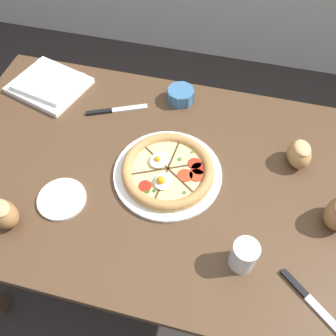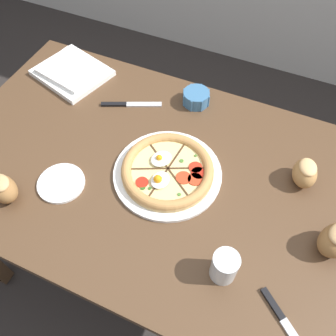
{
  "view_description": "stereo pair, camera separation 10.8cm",
  "coord_description": "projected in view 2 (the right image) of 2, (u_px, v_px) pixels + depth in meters",
  "views": [
    {
      "loc": [
        0.17,
        -0.6,
        1.69
      ],
      "look_at": [
        0.02,
        0.0,
        0.81
      ],
      "focal_mm": 38.0,
      "sensor_mm": 36.0,
      "label": 1
    },
    {
      "loc": [
        0.27,
        -0.57,
        1.69
      ],
      "look_at": [
        0.02,
        0.0,
        0.81
      ],
      "focal_mm": 38.0,
      "sensor_mm": 36.0,
      "label": 2
    }
  ],
  "objects": [
    {
      "name": "ground_plane",
      "position": [
        164.0,
        262.0,
        1.75
      ],
      "size": [
        12.0,
        12.0,
        0.0
      ],
      "primitive_type": "plane",
      "color": "#2D2826"
    },
    {
      "name": "dining_table",
      "position": [
        162.0,
        190.0,
        1.2
      ],
      "size": [
        1.43,
        0.85,
        0.78
      ],
      "color": "#513823",
      "rests_on": "ground_plane"
    },
    {
      "name": "pizza",
      "position": [
        168.0,
        170.0,
        1.09
      ],
      "size": [
        0.34,
        0.34,
        0.06
      ],
      "color": "white",
      "rests_on": "dining_table"
    },
    {
      "name": "ramekin_bowl",
      "position": [
        196.0,
        97.0,
        1.27
      ],
      "size": [
        0.1,
        0.1,
        0.05
      ],
      "color": "teal",
      "rests_on": "dining_table"
    },
    {
      "name": "napkin_folded",
      "position": [
        72.0,
        71.0,
        1.36
      ],
      "size": [
        0.31,
        0.28,
        0.04
      ],
      "rotation": [
        0.0,
        0.0,
        -0.29
      ],
      "color": "white",
      "rests_on": "dining_table"
    },
    {
      "name": "bread_piece_near",
      "position": [
        3.0,
        188.0,
        1.02
      ],
      "size": [
        0.12,
        0.1,
        0.09
      ],
      "rotation": [
        0.0,
        0.0,
        2.72
      ],
      "color": "olive",
      "rests_on": "dining_table"
    },
    {
      "name": "bread_piece_mid",
      "position": [
        305.0,
        173.0,
        1.06
      ],
      "size": [
        0.09,
        0.11,
        0.08
      ],
      "rotation": [
        0.0,
        0.0,
        1.87
      ],
      "color": "#B27F47",
      "rests_on": "dining_table"
    },
    {
      "name": "knife_main",
      "position": [
        131.0,
        104.0,
        1.28
      ],
      "size": [
        0.21,
        0.11,
        0.01
      ],
      "rotation": [
        0.0,
        0.0,
        0.42
      ],
      "color": "silver",
      "rests_on": "dining_table"
    },
    {
      "name": "knife_spare",
      "position": [
        286.0,
        325.0,
        0.85
      ],
      "size": [
        0.16,
        0.14,
        0.01
      ],
      "rotation": [
        0.0,
        0.0,
        -0.68
      ],
      "color": "silver",
      "rests_on": "dining_table"
    },
    {
      "name": "water_glass",
      "position": [
        224.0,
        267.0,
        0.89
      ],
      "size": [
        0.07,
        0.07,
        0.1
      ],
      "color": "white",
      "rests_on": "dining_table"
    },
    {
      "name": "side_saucer",
      "position": [
        61.0,
        183.0,
        1.08
      ],
      "size": [
        0.14,
        0.14,
        0.01
      ],
      "color": "white",
      "rests_on": "dining_table"
    }
  ]
}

